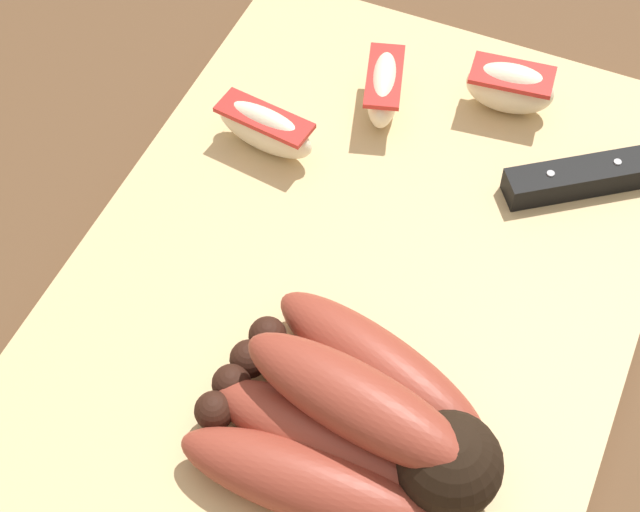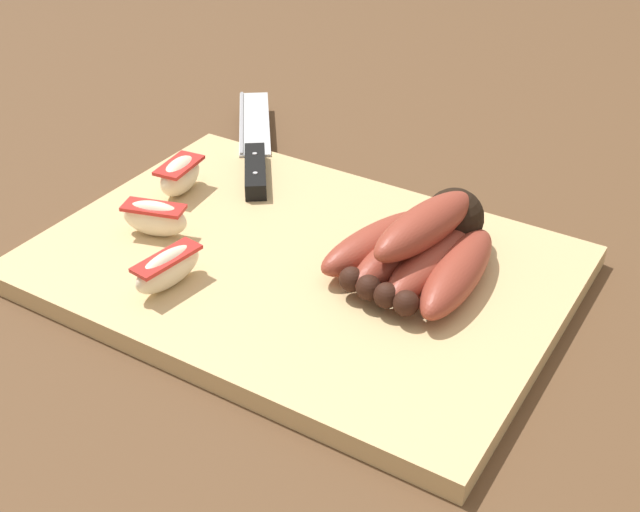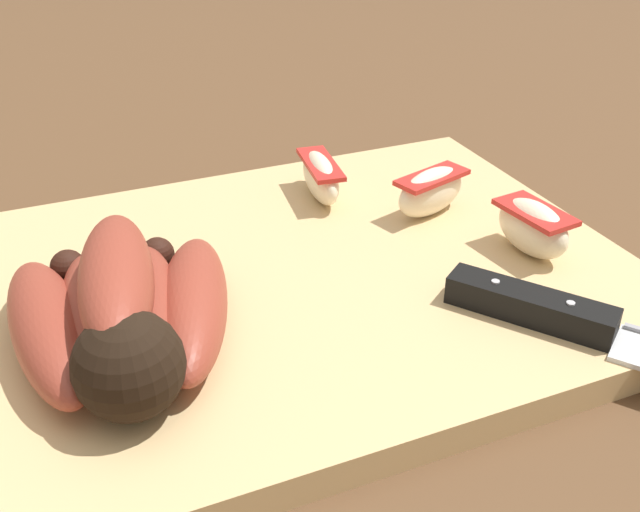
{
  "view_description": "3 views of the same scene",
  "coord_description": "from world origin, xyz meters",
  "views": [
    {
      "loc": [
        0.33,
        0.13,
        0.55
      ],
      "look_at": [
        -0.01,
        -0.02,
        0.04
      ],
      "focal_mm": 59.48,
      "sensor_mm": 36.0,
      "label": 1
    },
    {
      "loc": [
        0.33,
        -0.53,
        0.44
      ],
      "look_at": [
        0.01,
        -0.01,
        0.04
      ],
      "focal_mm": 46.38,
      "sensor_mm": 36.0,
      "label": 2
    },
    {
      "loc": [
        0.12,
        0.4,
        0.28
      ],
      "look_at": [
        -0.04,
        0.02,
        0.04
      ],
      "focal_mm": 42.0,
      "sensor_mm": 36.0,
      "label": 3
    }
  ],
  "objects": [
    {
      "name": "ground_plane",
      "position": [
        0.0,
        0.0,
        0.0
      ],
      "size": [
        6.0,
        6.0,
        0.0
      ],
      "primitive_type": "plane",
      "color": "brown"
    },
    {
      "name": "chefs_knife",
      "position": [
        -0.17,
        0.14,
        0.03
      ],
      "size": [
        0.19,
        0.24,
        0.02
      ],
      "color": "silver",
      "rests_on": "cutting_board"
    },
    {
      "name": "cutting_board",
      "position": [
        -0.01,
        0.0,
        0.01
      ],
      "size": [
        0.47,
        0.34,
        0.02
      ],
      "primitive_type": "cube",
      "color": "tan",
      "rests_on": "ground_plane"
    },
    {
      "name": "apple_wedge_middle",
      "position": [
        -0.15,
        -0.04,
        0.04
      ],
      "size": [
        0.07,
        0.04,
        0.04
      ],
      "color": "#F4E5C1",
      "rests_on": "cutting_board"
    },
    {
      "name": "apple_wedge_near",
      "position": [
        -0.19,
        0.04,
        0.04
      ],
      "size": [
        0.04,
        0.06,
        0.04
      ],
      "color": "#F4E5C1",
      "rests_on": "cutting_board"
    },
    {
      "name": "banana_bunch",
      "position": [
        0.09,
        0.04,
        0.04
      ],
      "size": [
        0.14,
        0.17,
        0.07
      ],
      "color": "black",
      "rests_on": "cutting_board"
    },
    {
      "name": "apple_wedge_far",
      "position": [
        -0.09,
        -0.1,
        0.04
      ],
      "size": [
        0.03,
        0.07,
        0.03
      ],
      "color": "#F4E5C1",
      "rests_on": "cutting_board"
    }
  ]
}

